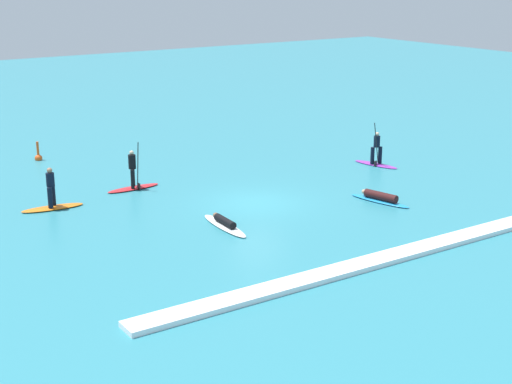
# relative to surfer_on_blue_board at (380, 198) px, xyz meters

# --- Properties ---
(ground_plane) EXTENTS (120.00, 120.00, 0.00)m
(ground_plane) POSITION_rel_surfer_on_blue_board_xyz_m (-4.62, 2.91, -0.18)
(ground_plane) COLOR teal
(ground_plane) RESTS_ON ground
(surfer_on_blue_board) EXTENTS (1.23, 3.04, 0.46)m
(surfer_on_blue_board) POSITION_rel_surfer_on_blue_board_xyz_m (0.00, 0.00, 0.00)
(surfer_on_blue_board) COLOR #1E8CD1
(surfer_on_blue_board) RESTS_ON ground_plane
(surfer_on_purple_board) EXTENTS (1.22, 2.67, 2.36)m
(surfer_on_purple_board) POSITION_rel_surfer_on_blue_board_xyz_m (4.28, 4.96, 0.34)
(surfer_on_purple_board) COLOR purple
(surfer_on_purple_board) RESTS_ON ground_plane
(surfer_on_white_board) EXTENTS (0.77, 3.24, 0.41)m
(surfer_on_white_board) POSITION_rel_surfer_on_blue_board_xyz_m (-7.45, 0.94, -0.05)
(surfer_on_white_board) COLOR white
(surfer_on_white_board) RESTS_ON ground_plane
(surfer_on_orange_board) EXTENTS (2.69, 0.98, 1.82)m
(surfer_on_orange_board) POSITION_rel_surfer_on_blue_board_xyz_m (-12.35, 7.03, 0.28)
(surfer_on_orange_board) COLOR orange
(surfer_on_orange_board) RESTS_ON ground_plane
(surfer_on_red_board) EXTENTS (2.62, 0.77, 2.28)m
(surfer_on_red_board) POSITION_rel_surfer_on_blue_board_xyz_m (-8.18, 7.87, 0.33)
(surfer_on_red_board) COLOR red
(surfer_on_red_board) RESTS_ON ground_plane
(marker_buoy) EXTENTS (0.41, 0.41, 1.11)m
(marker_buoy) POSITION_rel_surfer_on_blue_board_xyz_m (-10.04, 15.80, 0.00)
(marker_buoy) COLOR #E55119
(marker_buoy) RESTS_ON ground_plane
(wave_crest) EXTENTS (19.88, 0.90, 0.18)m
(wave_crest) POSITION_rel_surfer_on_blue_board_xyz_m (-4.62, -5.31, -0.09)
(wave_crest) COLOR white
(wave_crest) RESTS_ON ground_plane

